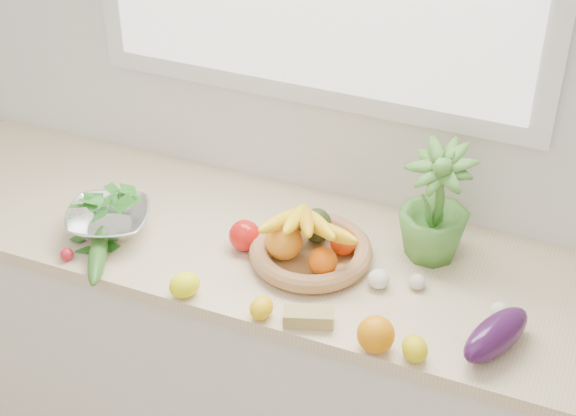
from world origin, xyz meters
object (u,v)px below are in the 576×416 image
at_px(potted_herb, 436,203).
at_px(fruit_basket, 310,244).
at_px(apple, 245,235).
at_px(cucumber, 98,255).
at_px(eggplant, 496,335).
at_px(colander_with_spinach, 108,215).

bearing_deg(potted_herb, fruit_basket, -152.88).
relative_size(apple, fruit_basket, 0.20).
xyz_separation_m(cucumber, potted_herb, (0.81, 0.38, 0.14)).
bearing_deg(eggplant, apple, 169.61).
distance_m(potted_herb, fruit_basket, 0.35).
xyz_separation_m(eggplant, potted_herb, (-0.24, 0.30, 0.12)).
bearing_deg(potted_herb, eggplant, -51.97).
relative_size(eggplant, colander_with_spinach, 0.77).
bearing_deg(cucumber, eggplant, 4.08).
bearing_deg(eggplant, potted_herb, 128.03).
distance_m(fruit_basket, colander_with_spinach, 0.57).
bearing_deg(cucumber, colander_with_spinach, 108.30).
height_order(eggplant, potted_herb, potted_herb).
distance_m(apple, colander_with_spinach, 0.39).
xyz_separation_m(eggplant, colander_with_spinach, (-1.09, 0.05, 0.02)).
bearing_deg(eggplant, colander_with_spinach, 177.50).
height_order(cucumber, fruit_basket, fruit_basket).
relative_size(eggplant, cucumber, 0.89).
relative_size(fruit_basket, colander_with_spinach, 1.48).
bearing_deg(cucumber, fruit_basket, 23.61).
relative_size(apple, potted_herb, 0.25).
distance_m(potted_herb, colander_with_spinach, 0.89).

